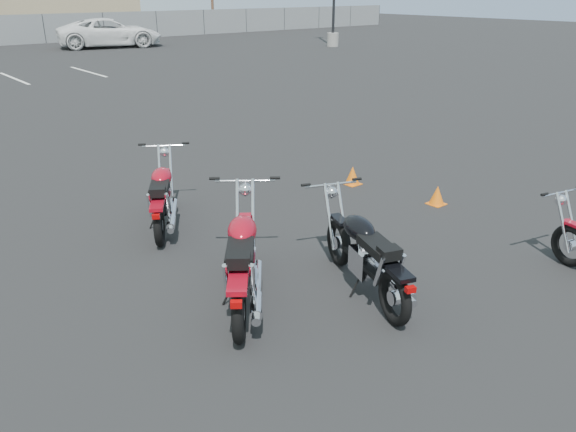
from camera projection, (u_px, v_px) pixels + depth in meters
ground at (307, 284)px, 6.81m from camera, size 120.00×120.00×0.00m
motorcycle_front_red at (163, 196)px, 8.31m from camera, size 1.46×1.97×1.02m
motorcycle_second_black at (366, 254)px, 6.48m from camera, size 1.18×2.11×1.05m
motorcycle_third_red at (243, 260)px, 6.26m from camera, size 1.77×2.08×1.13m
training_cone_near at (352, 175)px, 10.21m from camera, size 0.28×0.28×0.33m
training_cone_far at (437, 195)px, 9.26m from camera, size 0.27×0.27×0.32m
tan_building_east at (31, 9)px, 43.49m from camera, size 14.40×9.40×3.70m
white_van at (109, 24)px, 33.57m from camera, size 4.58×7.50×2.66m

